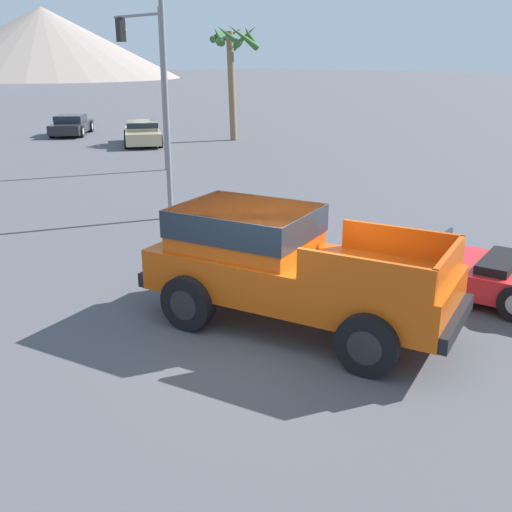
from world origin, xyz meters
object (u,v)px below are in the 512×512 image
orange_pickup_truck (281,260)px  parked_car_tan (143,133)px  red_convertible_car (460,270)px  traffic_light_crosswalk (145,60)px  parked_car_dark (71,125)px  street_lamp_post (162,24)px  palm_tree_short (233,52)px

orange_pickup_truck → parked_car_tan: (10.78, 19.85, -0.51)m
red_convertible_car → traffic_light_crosswalk: 16.58m
parked_car_tan → parked_car_dark: (-0.63, 6.25, -0.02)m
parked_car_tan → street_lamp_post: bearing=91.2°
parked_car_tan → traffic_light_crosswalk: 7.50m
street_lamp_post → palm_tree_short: 16.55m
parked_car_dark → red_convertible_car: bearing=-62.5°
red_convertible_car → street_lamp_post: 9.62m
traffic_light_crosswalk → street_lamp_post: street_lamp_post is taller
red_convertible_car → parked_car_dark: 28.33m
traffic_light_crosswalk → parked_car_dark: bearing=-13.4°
orange_pickup_truck → street_lamp_post: (2.87, 6.92, 4.00)m
parked_car_dark → street_lamp_post: street_lamp_post is taller
red_convertible_car → palm_tree_short: palm_tree_short is taller
street_lamp_post → red_convertible_car: bearing=-85.6°
street_lamp_post → palm_tree_short: street_lamp_post is taller
orange_pickup_truck → parked_car_dark: size_ratio=1.30×
parked_car_dark → street_lamp_post: bearing=-69.8°
red_convertible_car → traffic_light_crosswalk: traffic_light_crosswalk is taller
traffic_light_crosswalk → street_lamp_post: size_ratio=0.70×
parked_car_dark → street_lamp_post: 21.01m
orange_pickup_truck → parked_car_tan: size_ratio=1.28×
red_convertible_car → orange_pickup_truck: bearing=146.6°
orange_pickup_truck → palm_tree_short: palm_tree_short is taller
parked_car_tan → palm_tree_short: palm_tree_short is taller
orange_pickup_truck → parked_car_tan: bearing=45.2°
palm_tree_short → street_lamp_post: bearing=-138.7°
palm_tree_short → parked_car_dark: bearing=121.9°
parked_car_tan → street_lamp_post: 15.81m
parked_car_tan → street_lamp_post: (-7.91, -12.92, 4.52)m
red_convertible_car → traffic_light_crosswalk: size_ratio=0.71×
orange_pickup_truck → traffic_light_crosswalk: (7.33, 14.24, 3.08)m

